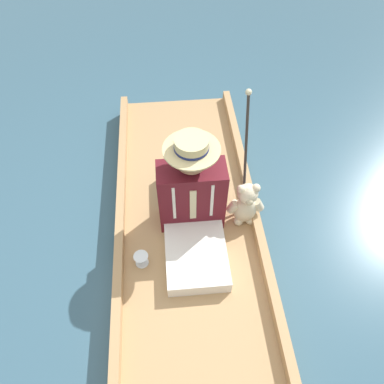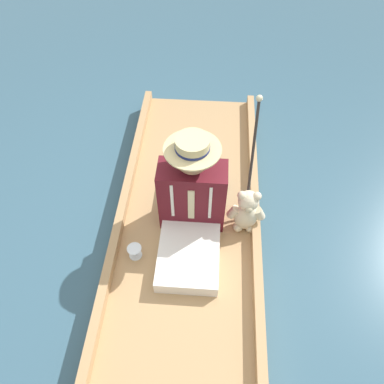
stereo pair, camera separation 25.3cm
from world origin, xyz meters
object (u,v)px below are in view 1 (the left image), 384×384
Objects in this scene: seated_person at (193,204)px; wine_glass at (141,258)px; teddy_bear at (246,205)px; walking_cane at (246,146)px.

seated_person is 8.10× the size of wine_glass.
teddy_bear is at bearing -158.65° from wine_glass.
walking_cane is (-0.78, -0.56, 0.45)m from wine_glass.
walking_cane is at bearing -92.57° from teddy_bear.
teddy_bear is (-0.39, -0.04, -0.11)m from seated_person.
seated_person is 0.91× the size of walking_cane.
walking_cane is (-0.01, -0.26, 0.33)m from teddy_bear.
seated_person is 0.40m from teddy_bear.
teddy_bear reaches higher than wine_glass.
walking_cane is (-0.40, -0.31, 0.22)m from seated_person.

